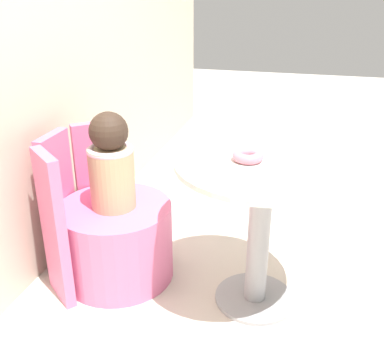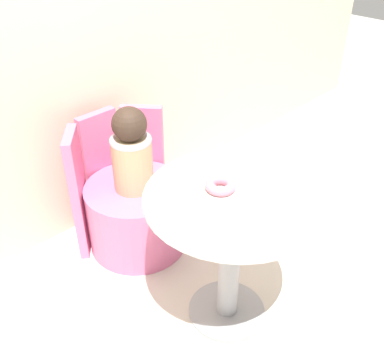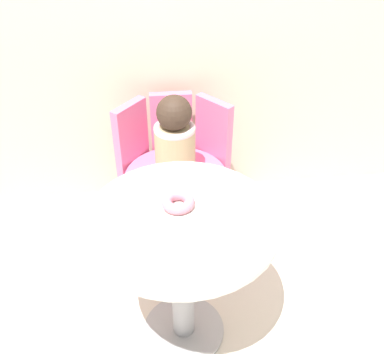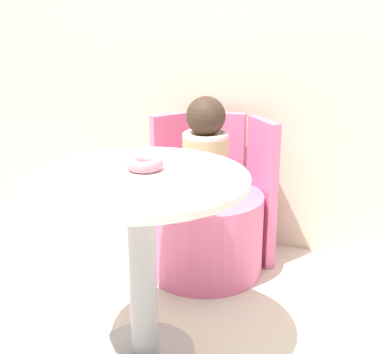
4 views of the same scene
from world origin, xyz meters
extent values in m
plane|color=beige|center=(0.00, 0.00, 0.00)|extent=(12.00, 12.00, 0.00)
cube|color=beige|center=(0.00, 1.13, 1.20)|extent=(6.00, 0.06, 2.40)
cylinder|color=#99999E|center=(-0.08, -0.03, 0.01)|extent=(0.39, 0.39, 0.02)
cylinder|color=#99999E|center=(-0.08, -0.03, 0.36)|extent=(0.10, 0.10, 0.69)
cylinder|color=silver|center=(-0.08, -0.03, 0.72)|extent=(0.77, 0.77, 0.02)
cylinder|color=#DB6693|center=(-0.06, 0.69, 0.20)|extent=(0.57, 0.57, 0.41)
cube|color=#DB6693|center=(-0.06, 1.01, 0.38)|extent=(0.24, 0.05, 0.75)
cube|color=#DB6693|center=(0.18, 0.90, 0.38)|extent=(0.20, 0.22, 0.75)
cube|color=#DB6693|center=(-0.30, 0.90, 0.38)|extent=(0.20, 0.22, 0.75)
cylinder|color=tan|center=(-0.06, 0.69, 0.56)|extent=(0.22, 0.22, 0.31)
torus|color=beige|center=(-0.06, 0.69, 0.70)|extent=(0.22, 0.22, 0.04)
sphere|color=#38281E|center=(-0.06, 0.69, 0.80)|extent=(0.19, 0.19, 0.19)
torus|color=pink|center=(-0.09, 0.04, 0.75)|extent=(0.13, 0.13, 0.04)
cube|color=white|center=(-0.11, -0.16, 0.73)|extent=(0.12, 0.12, 0.01)
camera|label=1|loc=(-1.89, -0.20, 1.44)|focal=42.00mm
camera|label=2|loc=(-1.29, -0.99, 1.84)|focal=42.00mm
camera|label=3|loc=(-0.18, -1.34, 1.89)|focal=42.00mm
camera|label=4|loc=(0.63, -1.65, 1.30)|focal=50.00mm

